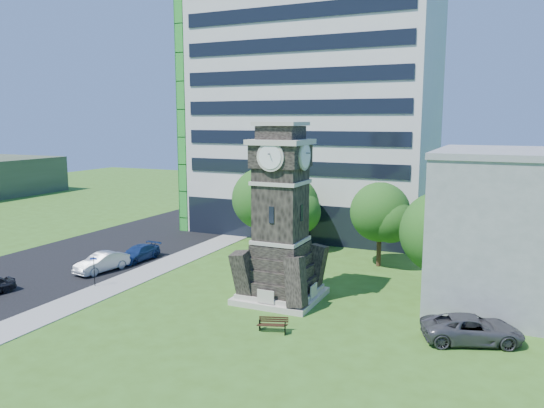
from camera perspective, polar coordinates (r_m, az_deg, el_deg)
The scene contains 14 objects.
ground at distance 37.16m, azimuth -4.65°, elevation -10.40°, with size 160.00×160.00×0.00m, color #39601B.
sidewalk at distance 46.12m, azimuth -12.02°, elevation -6.67°, with size 3.00×70.00×0.06m, color gray.
street at distance 51.51m, azimuth -19.69°, elevation -5.38°, with size 14.00×80.00×0.02m, color black.
clock_tower at distance 36.20m, azimuth 0.94°, elevation -2.22°, with size 5.40×5.40×12.22m.
office_tall at distance 60.00m, azimuth 4.69°, elevation 10.78°, with size 26.20×15.11×28.60m.
car_street_mid at distance 45.98m, azimuth -17.84°, elevation -6.00°, with size 1.62×4.66×1.54m, color #A3A7AA.
car_street_north at distance 48.64m, azimuth -14.21°, elevation -5.15°, with size 1.87×4.59×1.33m, color navy.
car_east_lot at distance 32.47m, azimuth 20.71°, elevation -12.46°, with size 2.54×5.52×1.53m, color #47464A.
park_bench at distance 31.95m, azimuth 0.08°, elevation -12.77°, with size 1.73×0.46×0.90m.
street_sign at distance 41.88m, azimuth -18.59°, elevation -6.56°, with size 0.55×0.05×2.28m.
tree_nw at distance 52.73m, azimuth -0.92°, elevation 0.38°, with size 6.77×6.16×7.69m.
tree_nc at distance 50.79m, azimuth 2.02°, elevation -0.31°, with size 6.18×5.62×7.10m.
tree_ne at distance 45.52m, azimuth 11.62°, elevation -1.09°, with size 5.54×5.04×7.21m.
tree_east at distance 37.62m, azimuth 17.87°, elevation -3.22°, with size 6.16×5.60×7.64m.
Camera 1 is at (17.16, -30.57, 12.32)m, focal length 35.00 mm.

